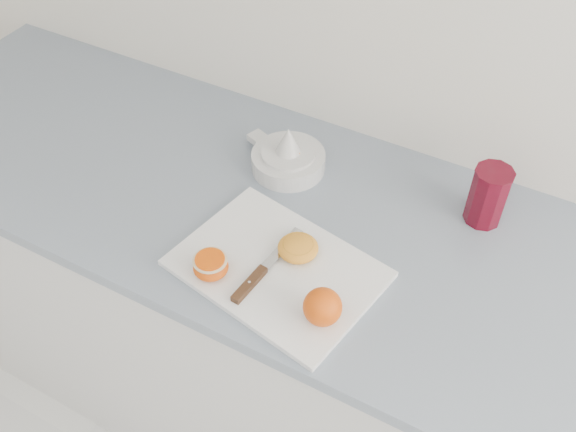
{
  "coord_description": "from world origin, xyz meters",
  "views": [
    {
      "loc": [
        0.49,
        0.89,
        1.82
      ],
      "look_at": [
        0.09,
        1.62,
        0.96
      ],
      "focal_mm": 40.0,
      "sensor_mm": 36.0,
      "label": 1
    }
  ],
  "objects_px": {
    "counter": "(335,354)",
    "citrus_juicer": "(288,157)",
    "cutting_board": "(277,268)",
    "red_tumbler": "(488,198)",
    "half_orange": "(211,266)"
  },
  "relations": [
    {
      "from": "counter",
      "to": "citrus_juicer",
      "type": "xyz_separation_m",
      "value": [
        -0.2,
        0.11,
        0.47
      ]
    },
    {
      "from": "cutting_board",
      "to": "citrus_juicer",
      "type": "relative_size",
      "value": 1.82
    },
    {
      "from": "counter",
      "to": "red_tumbler",
      "type": "relative_size",
      "value": 18.31
    },
    {
      "from": "red_tumbler",
      "to": "cutting_board",
      "type": "bearing_deg",
      "value": -133.05
    },
    {
      "from": "cutting_board",
      "to": "red_tumbler",
      "type": "relative_size",
      "value": 2.91
    },
    {
      "from": "citrus_juicer",
      "to": "red_tumbler",
      "type": "distance_m",
      "value": 0.42
    },
    {
      "from": "cutting_board",
      "to": "red_tumbler",
      "type": "xyz_separation_m",
      "value": [
        0.3,
        0.32,
        0.05
      ]
    },
    {
      "from": "counter",
      "to": "citrus_juicer",
      "type": "bearing_deg",
      "value": 150.04
    },
    {
      "from": "citrus_juicer",
      "to": "half_orange",
      "type": "bearing_deg",
      "value": -86.02
    },
    {
      "from": "citrus_juicer",
      "to": "cutting_board",
      "type": "bearing_deg",
      "value": -65.28
    },
    {
      "from": "half_orange",
      "to": "citrus_juicer",
      "type": "relative_size",
      "value": 0.32
    },
    {
      "from": "counter",
      "to": "citrus_juicer",
      "type": "distance_m",
      "value": 0.52
    },
    {
      "from": "cutting_board",
      "to": "red_tumbler",
      "type": "bearing_deg",
      "value": 46.95
    },
    {
      "from": "cutting_board",
      "to": "red_tumbler",
      "type": "height_order",
      "value": "red_tumbler"
    },
    {
      "from": "counter",
      "to": "red_tumbler",
      "type": "bearing_deg",
      "value": 36.79
    }
  ]
}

